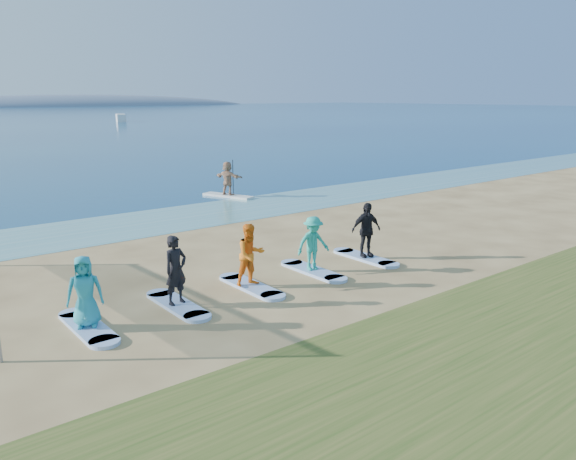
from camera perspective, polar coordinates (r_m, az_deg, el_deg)
ground at (r=16.88m, az=2.96°, el=-5.12°), size 600.00×600.00×0.00m
shallow_water at (r=25.42m, az=-12.90°, el=0.95°), size 600.00×600.00×0.00m
island_ridge at (r=329.40m, az=-20.28°, el=11.77°), size 220.00×56.00×18.00m
paddleboard at (r=30.80m, az=-6.11°, el=3.48°), size 1.69×3.06×0.12m
paddleboarder at (r=30.64m, az=-6.16°, el=5.26°), size 1.12×1.76×1.82m
boat_offshore_b at (r=125.17m, az=-16.59°, el=10.50°), size 3.42×5.87×1.58m
surfboard_0 at (r=14.28m, az=-19.65°, el=-9.29°), size 0.70×2.20×0.09m
student_0 at (r=13.97m, az=-19.94°, el=-5.88°), size 0.98×0.84×1.71m
surfboard_1 at (r=15.11m, az=-11.17°, el=-7.46°), size 0.70×2.20×0.09m
student_1 at (r=14.80m, az=-11.34°, el=-4.00°), size 0.74×0.56×1.82m
surfboard_2 at (r=16.24m, az=-3.77°, el=-5.73°), size 0.70×2.20×0.09m
student_2 at (r=15.95m, az=-3.82°, el=-2.53°), size 0.93×0.76×1.79m
surfboard_3 at (r=17.61m, az=2.53°, el=-4.16°), size 0.70×2.20×0.09m
student_3 at (r=17.36m, az=2.56°, el=-1.36°), size 1.19×0.82×1.69m
surfboard_4 at (r=19.17m, az=7.85°, el=-2.80°), size 0.70×2.20×0.09m
student_4 at (r=18.93m, az=7.94°, el=0.02°), size 1.16×0.71×1.85m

